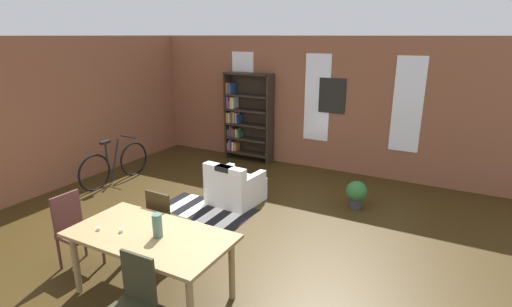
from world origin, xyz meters
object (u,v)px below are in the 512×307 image
(potted_plant_by_shelf, at_px, (356,193))
(dining_table, at_px, (151,241))
(dining_chair_far_left, at_px, (165,221))
(bookshelf_tall, at_px, (245,117))
(armchair_white, at_px, (234,188))
(dining_chair_near_right, at_px, (132,303))
(dining_chair_head_left, at_px, (74,228))
(vase_on_table, at_px, (157,226))
(bicycle_second, at_px, (115,165))

(potted_plant_by_shelf, bearing_deg, dining_table, -112.51)
(dining_chair_far_left, xyz_separation_m, potted_plant_by_shelf, (1.81, 2.69, -0.24))
(bookshelf_tall, distance_m, armchair_white, 2.62)
(dining_chair_far_left, bearing_deg, dining_table, -59.62)
(potted_plant_by_shelf, bearing_deg, dining_chair_near_right, -103.77)
(armchair_white, bearing_deg, potted_plant_by_shelf, 22.09)
(dining_chair_far_left, xyz_separation_m, dining_chair_near_right, (0.81, -1.39, 0.00))
(bookshelf_tall, bearing_deg, dining_chair_far_left, -74.04)
(dining_table, xyz_separation_m, armchair_white, (-0.53, 2.60, -0.40))
(dining_chair_head_left, relative_size, dining_chair_near_right, 1.00)
(dining_chair_head_left, bearing_deg, vase_on_table, -0.14)
(dining_table, bearing_deg, potted_plant_by_shelf, 67.49)
(dining_table, xyz_separation_m, dining_chair_near_right, (0.40, -0.69, -0.17))
(vase_on_table, relative_size, bicycle_second, 0.15)
(dining_table, distance_m, vase_on_table, 0.25)
(vase_on_table, relative_size, armchair_white, 0.30)
(vase_on_table, relative_size, dining_chair_near_right, 0.27)
(potted_plant_by_shelf, bearing_deg, bicycle_second, -167.11)
(dining_chair_near_right, xyz_separation_m, bookshelf_tall, (-2.01, 5.57, 0.49))
(dining_chair_head_left, height_order, armchair_white, dining_chair_head_left)
(dining_chair_far_left, height_order, bicycle_second, dining_chair_far_left)
(dining_chair_head_left, distance_m, bicycle_second, 3.00)
(dining_chair_far_left, distance_m, bicycle_second, 3.19)
(armchair_white, relative_size, potted_plant_by_shelf, 1.81)
(dining_chair_near_right, bearing_deg, dining_chair_head_left, 157.41)
(vase_on_table, height_order, armchair_white, vase_on_table)
(bicycle_second, height_order, potted_plant_by_shelf, bicycle_second)
(armchair_white, distance_m, bicycle_second, 2.62)
(dining_table, relative_size, bicycle_second, 1.06)
(vase_on_table, distance_m, bookshelf_tall, 5.17)
(bookshelf_tall, bearing_deg, dining_chair_near_right, -70.20)
(vase_on_table, bearing_deg, dining_chair_far_left, 127.06)
(dining_table, bearing_deg, vase_on_table, 0.00)
(dining_chair_far_left, relative_size, dining_chair_head_left, 1.00)
(dining_chair_near_right, relative_size, bookshelf_tall, 0.47)
(armchair_white, bearing_deg, vase_on_table, -76.10)
(dining_table, relative_size, bookshelf_tall, 0.89)
(dining_chair_far_left, distance_m, dining_chair_head_left, 1.11)
(potted_plant_by_shelf, bearing_deg, dining_chair_head_left, -128.36)
(bookshelf_tall, distance_m, bicycle_second, 3.03)
(dining_chair_near_right, relative_size, potted_plant_by_shelf, 1.99)
(vase_on_table, xyz_separation_m, dining_chair_near_right, (0.29, -0.69, -0.38))
(dining_chair_near_right, height_order, bicycle_second, dining_chair_near_right)
(dining_chair_head_left, relative_size, bicycle_second, 0.56)
(armchair_white, xyz_separation_m, bicycle_second, (-2.61, -0.26, 0.08))
(vase_on_table, height_order, potted_plant_by_shelf, vase_on_table)
(dining_chair_near_right, xyz_separation_m, bicycle_second, (-3.54, 3.04, -0.16))
(dining_table, height_order, dining_chair_head_left, dining_chair_head_left)
(bookshelf_tall, height_order, bicycle_second, bookshelf_tall)
(potted_plant_by_shelf, bearing_deg, dining_chair_far_left, -123.93)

